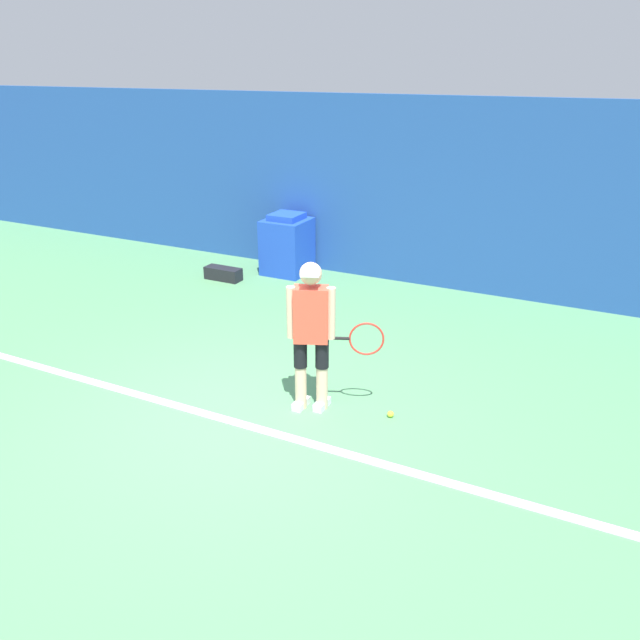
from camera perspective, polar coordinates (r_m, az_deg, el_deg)
ground_plane at (r=6.41m, az=-7.24°, el=-9.16°), size 24.00×24.00×0.00m
back_wall at (r=10.08m, az=8.07°, el=11.44°), size 24.00×0.10×2.91m
court_baseline at (r=6.37m, az=-7.51°, el=-9.33°), size 21.60×0.10×0.01m
tennis_player at (r=6.20m, az=-0.68°, el=-0.99°), size 0.90×0.48×1.58m
tennis_ball at (r=6.45m, az=6.47°, el=-8.55°), size 0.07×0.07×0.07m
covered_chair at (r=10.65m, az=-3.02°, el=6.87°), size 0.71×0.73×1.03m
equipment_bag at (r=10.50m, az=-8.84°, el=4.21°), size 0.62×0.24×0.21m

